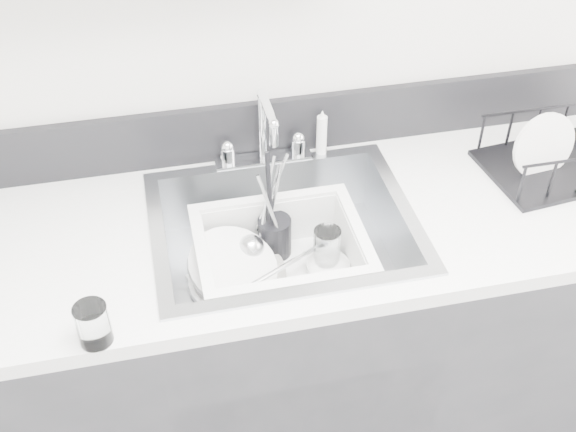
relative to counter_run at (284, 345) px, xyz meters
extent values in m
cube|color=silver|center=(0.00, 0.30, 0.84)|extent=(3.50, 0.02, 2.60)
cube|color=#2C2C30|center=(0.00, 0.00, -0.02)|extent=(3.20, 0.62, 0.88)
cube|color=white|center=(0.00, 0.00, 0.44)|extent=(3.20, 0.62, 0.04)
cube|color=black|center=(0.00, 0.30, 0.54)|extent=(3.20, 0.02, 0.16)
cube|color=silver|center=(0.00, 0.25, 0.47)|extent=(0.26, 0.06, 0.02)
cylinder|color=silver|center=(-0.10, 0.25, 0.50)|extent=(0.04, 0.04, 0.05)
cylinder|color=silver|center=(0.10, 0.25, 0.50)|extent=(0.04, 0.04, 0.05)
cylinder|color=silver|center=(0.00, 0.25, 0.57)|extent=(0.02, 0.02, 0.20)
cylinder|color=silver|center=(0.00, 0.18, 0.68)|extent=(0.02, 0.15, 0.02)
cylinder|color=white|center=(0.16, 0.25, 0.53)|extent=(0.03, 0.03, 0.14)
cylinder|color=white|center=(-0.12, -0.03, 0.32)|extent=(0.25, 0.25, 0.01)
cylinder|color=white|center=(-0.12, -0.02, 0.33)|extent=(0.24, 0.24, 0.01)
cylinder|color=white|center=(-0.13, -0.03, 0.37)|extent=(0.27, 0.26, 0.10)
cylinder|color=black|center=(-0.01, 0.06, 0.36)|extent=(0.09, 0.09, 0.11)
cylinder|color=silver|center=(-0.02, 0.07, 0.46)|extent=(0.01, 0.05, 0.21)
cylinder|color=silver|center=(0.00, 0.05, 0.45)|extent=(0.02, 0.04, 0.19)
cylinder|color=black|center=(-0.02, 0.07, 0.48)|extent=(0.01, 0.06, 0.24)
cylinder|color=white|center=(0.11, 0.00, 0.36)|extent=(0.09, 0.09, 0.10)
cylinder|color=white|center=(-0.45, -0.28, 0.51)|extent=(0.08, 0.08, 0.09)
imported|color=white|center=(0.10, -0.05, 0.32)|extent=(0.14, 0.14, 0.03)
camera|label=1|loc=(-0.28, -1.30, 1.60)|focal=45.00mm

